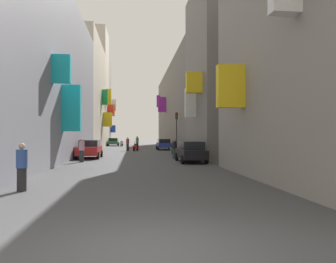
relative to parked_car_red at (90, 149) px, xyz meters
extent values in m
plane|color=#424244|center=(3.98, 8.78, -0.79)|extent=(140.00, 140.00, 0.00)
cube|color=gray|center=(-4.02, -5.56, 5.63)|extent=(6.00, 31.33, 12.85)
cube|color=#19B2BF|center=(-0.43, -5.37, 2.97)|extent=(1.19, 0.58, 3.10)
cube|color=#19B2BF|center=(-0.50, -7.98, 5.04)|extent=(1.04, 0.46, 1.66)
cube|color=#BCB29E|center=(-4.02, 17.60, 6.89)|extent=(6.00, 14.97, 15.38)
cube|color=yellow|center=(-0.34, 21.51, 3.55)|extent=(1.37, 0.49, 2.20)
cube|color=green|center=(-0.60, 19.94, 6.81)|extent=(0.85, 0.56, 2.27)
cube|color=#BCB29E|center=(-4.02, 28.73, 9.44)|extent=(6.00, 7.29, 20.46)
cube|color=yellow|center=(-0.57, 26.49, 7.70)|extent=(0.90, 0.49, 2.63)
cube|color=red|center=(-0.46, 29.50, 5.76)|extent=(1.12, 0.64, 1.80)
cube|color=gray|center=(-4.02, 35.58, 7.62)|extent=(6.00, 6.41, 16.84)
cube|color=white|center=(-0.37, 33.40, 6.94)|extent=(1.30, 0.58, 2.20)
cube|color=orange|center=(-0.49, 33.11, 5.77)|extent=(1.07, 0.56, 2.01)
cube|color=blue|center=(-0.52, 36.75, 2.40)|extent=(1.00, 0.47, 1.47)
cube|color=blue|center=(-0.51, 33.14, 6.04)|extent=(1.02, 0.60, 1.77)
cube|color=gray|center=(11.98, -14.54, 5.52)|extent=(6.00, 13.36, 12.63)
cube|color=yellow|center=(8.32, -12.28, 3.49)|extent=(1.31, 0.47, 2.04)
cube|color=slate|center=(11.98, -0.26, 6.78)|extent=(6.00, 9.22, 15.14)
cube|color=white|center=(8.51, -0.87, 3.91)|extent=(0.95, 0.38, 2.43)
cube|color=yellow|center=(8.37, -3.12, 5.23)|extent=(1.23, 0.59, 1.61)
cube|color=slate|center=(11.98, 21.57, 5.40)|extent=(6.00, 34.42, 12.39)
cube|color=purple|center=(8.33, 23.55, 6.17)|extent=(1.30, 0.42, 2.47)
cube|color=purple|center=(8.64, 35.12, 7.97)|extent=(0.69, 0.39, 2.41)
cube|color=#B21E1E|center=(0.00, -0.05, -0.15)|extent=(1.72, 4.02, 0.70)
cube|color=black|center=(0.00, 0.15, 0.46)|extent=(1.51, 2.25, 0.53)
cylinder|color=black|center=(0.86, -1.38, -0.49)|extent=(0.18, 0.60, 0.60)
cylinder|color=black|center=(-0.86, -1.38, -0.49)|extent=(0.18, 0.60, 0.60)
cylinder|color=black|center=(0.86, 1.27, -0.49)|extent=(0.18, 0.60, 0.60)
cylinder|color=black|center=(-0.86, 1.27, -0.49)|extent=(0.18, 0.60, 0.60)
cube|color=#236638|center=(0.02, 29.24, -0.22)|extent=(1.81, 4.07, 0.56)
cube|color=black|center=(0.02, 29.44, 0.33)|extent=(1.59, 2.28, 0.53)
cylinder|color=black|center=(0.92, 27.89, -0.49)|extent=(0.18, 0.60, 0.60)
cylinder|color=black|center=(-0.89, 27.89, -0.49)|extent=(0.18, 0.60, 0.60)
cylinder|color=black|center=(0.92, 30.58, -0.49)|extent=(0.18, 0.60, 0.60)
cylinder|color=black|center=(-0.89, 30.58, -0.49)|extent=(0.18, 0.60, 0.60)
cube|color=black|center=(7.82, -4.67, -0.18)|extent=(1.65, 4.28, 0.62)
cube|color=black|center=(7.82, -4.88, 0.41)|extent=(1.45, 2.40, 0.57)
cylinder|color=black|center=(6.99, -3.25, -0.49)|extent=(0.18, 0.60, 0.60)
cylinder|color=black|center=(8.64, -3.25, -0.49)|extent=(0.18, 0.60, 0.60)
cylinder|color=black|center=(6.99, -6.08, -0.49)|extent=(0.18, 0.60, 0.60)
cylinder|color=black|center=(8.64, -6.08, -0.49)|extent=(0.18, 0.60, 0.60)
cube|color=navy|center=(7.66, 13.93, -0.19)|extent=(1.68, 4.25, 0.61)
cube|color=black|center=(7.66, 13.71, 0.38)|extent=(1.48, 2.38, 0.52)
cylinder|color=black|center=(6.82, 15.33, -0.49)|extent=(0.18, 0.60, 0.60)
cylinder|color=black|center=(8.50, 15.33, -0.49)|extent=(0.18, 0.60, 0.60)
cylinder|color=black|center=(6.82, 12.52, -0.49)|extent=(0.18, 0.60, 0.60)
cylinder|color=black|center=(8.50, 12.52, -0.49)|extent=(0.18, 0.60, 0.60)
cube|color=#287F3D|center=(7.67, 4.55, -0.33)|extent=(0.53, 1.17, 0.45)
cube|color=black|center=(7.66, 4.34, -0.02)|extent=(0.36, 0.58, 0.16)
cylinder|color=#4C4C51|center=(7.72, 5.12, 0.00)|extent=(0.08, 0.28, 0.68)
cylinder|color=black|center=(7.73, 5.26, -0.55)|extent=(0.14, 0.49, 0.48)
cylinder|color=black|center=(7.62, 3.84, -0.55)|extent=(0.14, 0.49, 0.48)
cube|color=red|center=(3.95, 11.37, -0.33)|extent=(0.76, 1.21, 0.45)
cube|color=black|center=(4.01, 11.58, -0.02)|extent=(0.47, 0.63, 0.16)
cylinder|color=#4C4C51|center=(3.78, 10.84, 0.00)|extent=(0.14, 0.28, 0.68)
cylinder|color=black|center=(3.74, 10.70, -0.55)|extent=(0.24, 0.49, 0.48)
cylinder|color=black|center=(4.16, 12.05, -0.55)|extent=(0.24, 0.49, 0.48)
cube|color=silver|center=(1.60, 26.86, -0.33)|extent=(0.65, 1.20, 0.45)
cube|color=black|center=(1.64, 26.65, -0.02)|extent=(0.42, 0.61, 0.16)
cylinder|color=#4C4C51|center=(1.49, 27.42, 0.00)|extent=(0.11, 0.28, 0.68)
cylinder|color=black|center=(1.46, 27.55, -0.55)|extent=(0.19, 0.49, 0.48)
cylinder|color=black|center=(1.74, 26.16, -0.55)|extent=(0.19, 0.49, 0.48)
cylinder|color=black|center=(4.15, 13.40, -0.36)|extent=(0.36, 0.36, 0.87)
cylinder|color=#4C724C|center=(4.15, 13.40, 0.42)|extent=(0.43, 0.43, 0.69)
sphere|color=tan|center=(4.15, 13.40, 0.89)|extent=(0.24, 0.24, 0.24)
cylinder|color=#393939|center=(7.06, -1.33, -0.40)|extent=(0.45, 0.45, 0.79)
cylinder|color=black|center=(7.06, -1.33, 0.31)|extent=(0.54, 0.54, 0.63)
sphere|color=tan|center=(7.06, -1.33, 0.73)|extent=(0.21, 0.21, 0.21)
cylinder|color=#2F2F2F|center=(-0.03, -3.77, -0.38)|extent=(0.38, 0.38, 0.84)
cylinder|color=pink|center=(-0.03, -3.77, 0.38)|extent=(0.45, 0.45, 0.66)
sphere|color=tan|center=(-0.03, -3.77, 0.82)|extent=(0.23, 0.23, 0.23)
cylinder|color=#282828|center=(-0.17, -15.25, -0.39)|extent=(0.44, 0.44, 0.82)
cylinder|color=#335199|center=(-0.17, -15.25, 0.34)|extent=(0.52, 0.52, 0.65)
sphere|color=tan|center=(-0.17, -15.25, 0.78)|extent=(0.22, 0.22, 0.22)
cylinder|color=black|center=(2.95, 11.57, -0.39)|extent=(0.41, 0.41, 0.82)
cylinder|color=maroon|center=(2.95, 11.57, 0.34)|extent=(0.49, 0.49, 0.65)
sphere|color=tan|center=(2.95, 11.57, 0.78)|extent=(0.22, 0.22, 0.22)
cylinder|color=#2D2D2D|center=(8.57, 8.07, 1.08)|extent=(0.12, 0.12, 3.76)
cube|color=black|center=(8.57, 8.07, 3.34)|extent=(0.26, 0.26, 0.75)
sphere|color=red|center=(8.57, 7.93, 3.59)|extent=(0.14, 0.14, 0.14)
sphere|color=orange|center=(8.57, 7.93, 3.34)|extent=(0.14, 0.14, 0.14)
sphere|color=green|center=(8.57, 7.93, 3.09)|extent=(0.14, 0.14, 0.14)
camera|label=1|loc=(3.73, -26.41, 1.18)|focal=32.63mm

